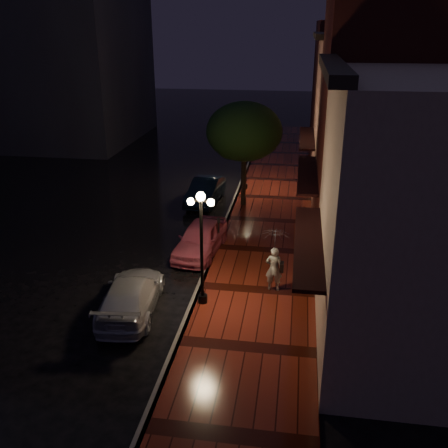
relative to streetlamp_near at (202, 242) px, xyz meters
The scene contains 15 objects.
ground 5.65m from the streetlamp_near, 94.00° to the left, with size 120.00×120.00×0.00m, color black.
sidewalk 5.91m from the streetlamp_near, 69.19° to the left, with size 4.50×60.00×0.15m, color #43140C.
curb 5.61m from the streetlamp_near, 94.00° to the left, with size 0.25×60.00×0.15m, color #595451.
storefront_near 6.92m from the streetlamp_near, ahead, with size 5.00×8.00×8.50m, color gray.
storefront_mid 10.08m from the streetlamp_near, 46.47° to the left, with size 5.00×8.00×11.00m, color #511914.
storefront_far 16.52m from the streetlamp_near, 66.09° to the left, with size 5.00×8.00×9.00m, color #8C5951.
storefront_extra 25.98m from the streetlamp_near, 75.10° to the left, with size 5.00×12.00×10.00m, color #511914.
streetlamp_near is the anchor object (origin of this frame).
streetlamp_far 14.00m from the streetlamp_near, 90.00° to the left, with size 0.96×0.36×4.31m.
street_tree 11.12m from the streetlamp_near, 88.65° to the left, with size 4.16×4.16×5.80m.
pink_car 4.97m from the streetlamp_near, 101.91° to the left, with size 1.73×4.30×1.46m, color #CA536C.
navy_car 11.74m from the streetlamp_near, 100.03° to the left, with size 1.51×4.34×1.43m, color black.
silver_car 3.24m from the streetlamp_near, 162.33° to the right, with size 1.89×4.65×1.35m, color #A6A7AE.
woman_with_umbrella 2.99m from the streetlamp_near, 28.30° to the left, with size 1.04×1.06×2.51m.
parking_meter 5.25m from the streetlamp_near, 92.29° to the left, with size 0.15×0.13×1.43m.
Camera 1 is at (3.56, -20.83, 9.78)m, focal length 40.00 mm.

